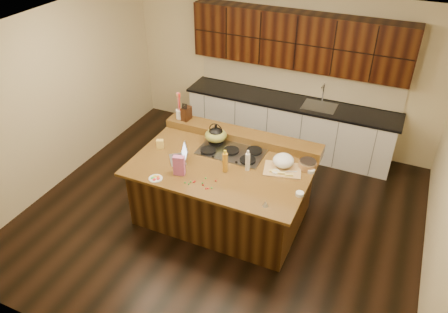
% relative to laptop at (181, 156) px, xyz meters
% --- Properties ---
extents(room, '(5.52, 5.02, 2.72)m').
position_rel_laptop_xyz_m(room, '(0.56, 0.15, 0.37)').
color(room, black).
rests_on(room, ground).
extents(island, '(2.40, 1.60, 0.92)m').
position_rel_laptop_xyz_m(island, '(0.56, 0.15, -0.51)').
color(island, black).
rests_on(island, ground).
extents(back_ledge, '(2.40, 0.30, 0.12)m').
position_rel_laptop_xyz_m(back_ledge, '(0.56, 0.85, 0.00)').
color(back_ledge, black).
rests_on(back_ledge, island).
extents(cooktop, '(0.92, 0.52, 0.05)m').
position_rel_laptop_xyz_m(cooktop, '(0.56, 0.45, -0.04)').
color(cooktop, gray).
rests_on(cooktop, island).
extents(back_counter, '(3.70, 0.66, 2.40)m').
position_rel_laptop_xyz_m(back_counter, '(0.86, 2.38, 0.01)').
color(back_counter, silver).
rests_on(back_counter, ground).
extents(kettle, '(0.28, 0.28, 0.21)m').
position_rel_laptop_xyz_m(kettle, '(0.26, 0.58, 0.09)').
color(kettle, black).
rests_on(kettle, cooktop).
extents(green_bowl, '(0.40, 0.40, 0.18)m').
position_rel_laptop_xyz_m(green_bowl, '(0.26, 0.58, 0.08)').
color(green_bowl, olive).
rests_on(green_bowl, cooktop).
extents(laptop, '(0.37, 0.38, 0.21)m').
position_rel_laptop_xyz_m(laptop, '(0.00, 0.00, 0.00)').
color(laptop, '#B7B7BC').
rests_on(laptop, island).
extents(oil_bottle, '(0.09, 0.09, 0.27)m').
position_rel_laptop_xyz_m(oil_bottle, '(0.66, 0.01, 0.08)').
color(oil_bottle, orange).
rests_on(oil_bottle, island).
extents(vinegar_bottle, '(0.08, 0.08, 0.25)m').
position_rel_laptop_xyz_m(vinegar_bottle, '(0.92, 0.15, 0.07)').
color(vinegar_bottle, silver).
rests_on(vinegar_bottle, island).
extents(wooden_tray, '(0.56, 0.46, 0.20)m').
position_rel_laptop_xyz_m(wooden_tray, '(1.34, 0.38, 0.03)').
color(wooden_tray, tan).
rests_on(wooden_tray, island).
extents(ramekin_a, '(0.12, 0.12, 0.04)m').
position_rel_laptop_xyz_m(ramekin_a, '(1.71, -0.09, -0.03)').
color(ramekin_a, white).
rests_on(ramekin_a, island).
extents(ramekin_b, '(0.12, 0.12, 0.04)m').
position_rel_laptop_xyz_m(ramekin_b, '(1.30, 0.22, -0.03)').
color(ramekin_b, white).
rests_on(ramekin_b, island).
extents(ramekin_c, '(0.13, 0.13, 0.04)m').
position_rel_laptop_xyz_m(ramekin_c, '(1.71, 0.44, -0.03)').
color(ramekin_c, white).
rests_on(ramekin_c, island).
extents(strainer_bowl, '(0.31, 0.31, 0.09)m').
position_rel_laptop_xyz_m(strainer_bowl, '(1.64, 0.52, -0.01)').
color(strainer_bowl, '#996B3F').
rests_on(strainer_bowl, island).
extents(kitchen_timer, '(0.09, 0.09, 0.07)m').
position_rel_laptop_xyz_m(kitchen_timer, '(1.39, -0.45, -0.02)').
color(kitchen_timer, silver).
rests_on(kitchen_timer, island).
extents(pink_bag, '(0.16, 0.11, 0.27)m').
position_rel_laptop_xyz_m(pink_bag, '(0.15, -0.31, 0.08)').
color(pink_bag, '#BA588E').
rests_on(pink_bag, island).
extents(candy_plate, '(0.22, 0.22, 0.01)m').
position_rel_laptop_xyz_m(candy_plate, '(-0.08, -0.53, -0.05)').
color(candy_plate, white).
rests_on(candy_plate, island).
extents(package_box, '(0.12, 0.10, 0.13)m').
position_rel_laptop_xyz_m(package_box, '(-0.41, 0.14, 0.01)').
color(package_box, '#DFB94E').
rests_on(package_box, island).
extents(utensil_crock, '(0.16, 0.16, 0.14)m').
position_rel_laptop_xyz_m(utensil_crock, '(-0.48, 0.85, 0.13)').
color(utensil_crock, white).
rests_on(utensil_crock, back_ledge).
extents(knife_block, '(0.12, 0.18, 0.21)m').
position_rel_laptop_xyz_m(knife_block, '(-0.36, 0.85, 0.17)').
color(knife_block, black).
rests_on(knife_block, back_ledge).
extents(gumdrop_0, '(0.02, 0.02, 0.02)m').
position_rel_laptop_xyz_m(gumdrop_0, '(0.41, -0.38, -0.05)').
color(gumdrop_0, red).
rests_on(gumdrop_0, island).
extents(gumdrop_1, '(0.02, 0.02, 0.02)m').
position_rel_laptop_xyz_m(gumdrop_1, '(0.36, -0.41, -0.05)').
color(gumdrop_1, '#198C26').
rests_on(gumdrop_1, island).
extents(gumdrop_2, '(0.02, 0.02, 0.02)m').
position_rel_laptop_xyz_m(gumdrop_2, '(0.65, -0.26, -0.05)').
color(gumdrop_2, red).
rests_on(gumdrop_2, island).
extents(gumdrop_3, '(0.02, 0.02, 0.02)m').
position_rel_laptop_xyz_m(gumdrop_3, '(0.66, -0.41, -0.05)').
color(gumdrop_3, '#198C26').
rests_on(gumdrop_3, island).
extents(gumdrop_4, '(0.02, 0.02, 0.02)m').
position_rel_laptop_xyz_m(gumdrop_4, '(0.40, -0.40, -0.05)').
color(gumdrop_4, red).
rests_on(gumdrop_4, island).
extents(gumdrop_5, '(0.02, 0.02, 0.02)m').
position_rel_laptop_xyz_m(gumdrop_5, '(0.51, -0.26, -0.05)').
color(gumdrop_5, '#198C26').
rests_on(gumdrop_5, island).
extents(gumdrop_6, '(0.02, 0.02, 0.02)m').
position_rel_laptop_xyz_m(gumdrop_6, '(0.63, -0.44, -0.05)').
color(gumdrop_6, red).
rests_on(gumdrop_6, island).
extents(gumdrop_7, '(0.02, 0.02, 0.02)m').
position_rel_laptop_xyz_m(gumdrop_7, '(0.51, -0.37, -0.05)').
color(gumdrop_7, '#198C26').
rests_on(gumdrop_7, island).
extents(gumdrop_8, '(0.02, 0.02, 0.02)m').
position_rel_laptop_xyz_m(gumdrop_8, '(0.61, -0.45, -0.05)').
color(gumdrop_8, red).
rests_on(gumdrop_8, island).
extents(gumdrop_9, '(0.02, 0.02, 0.02)m').
position_rel_laptop_xyz_m(gumdrop_9, '(0.36, -0.46, -0.05)').
color(gumdrop_9, '#198C26').
rests_on(gumdrop_9, island).
extents(gumdrop_10, '(0.02, 0.02, 0.02)m').
position_rel_laptop_xyz_m(gumdrop_10, '(0.54, -0.40, -0.05)').
color(gumdrop_10, red).
rests_on(gumdrop_10, island).
extents(gumdrop_11, '(0.02, 0.02, 0.02)m').
position_rel_laptop_xyz_m(gumdrop_11, '(0.31, -0.45, -0.05)').
color(gumdrop_11, '#198C26').
rests_on(gumdrop_11, island).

